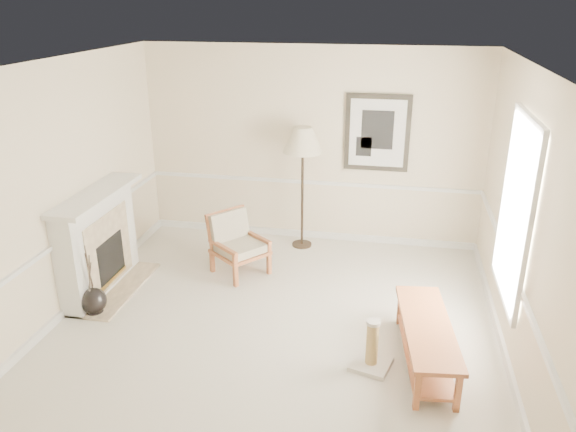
% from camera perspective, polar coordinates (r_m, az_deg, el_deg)
% --- Properties ---
extents(ground, '(5.50, 5.50, 0.00)m').
position_cam_1_polar(ground, '(6.41, -1.65, -11.80)').
color(ground, silver).
rests_on(ground, ground).
extents(room, '(5.04, 5.54, 2.92)m').
position_cam_1_polar(room, '(5.66, -0.31, 4.49)').
color(room, beige).
rests_on(room, ground).
extents(fireplace, '(0.64, 1.64, 1.31)m').
position_cam_1_polar(fireplace, '(7.40, -18.66, -2.60)').
color(fireplace, white).
rests_on(fireplace, ground).
extents(floor_vase, '(0.31, 0.31, 0.90)m').
position_cam_1_polar(floor_vase, '(7.06, -19.15, -8.20)').
color(floor_vase, black).
rests_on(floor_vase, ground).
extents(armchair, '(0.91, 0.90, 0.83)m').
position_cam_1_polar(armchair, '(7.59, -5.33, -2.50)').
color(armchair, brown).
rests_on(armchair, ground).
extents(floor_lamp, '(0.75, 0.75, 1.81)m').
position_cam_1_polar(floor_lamp, '(7.97, 1.52, 7.38)').
color(floor_lamp, black).
rests_on(floor_lamp, ground).
extents(bench, '(0.65, 1.62, 0.45)m').
position_cam_1_polar(bench, '(5.97, 13.88, -11.84)').
color(bench, brown).
rests_on(bench, ground).
extents(scratching_post, '(0.46, 0.46, 0.54)m').
position_cam_1_polar(scratching_post, '(5.88, 8.49, -13.52)').
color(scratching_post, beige).
rests_on(scratching_post, ground).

